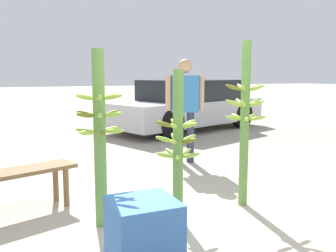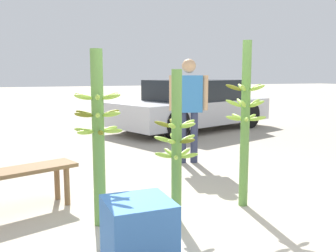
% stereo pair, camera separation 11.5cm
% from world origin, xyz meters
% --- Properties ---
extents(ground_plane, '(80.00, 80.00, 0.00)m').
position_xyz_m(ground_plane, '(0.00, 0.00, 0.00)').
color(ground_plane, '#A89E8C').
extents(banana_stalk_left, '(0.45, 0.46, 1.60)m').
position_xyz_m(banana_stalk_left, '(-0.76, 0.46, 0.85)').
color(banana_stalk_left, '#5B8C3D').
rests_on(banana_stalk_left, ground_plane).
extents(banana_stalk_center, '(0.43, 0.41, 1.43)m').
position_xyz_m(banana_stalk_center, '(-0.08, 0.26, 0.73)').
color(banana_stalk_center, '#5B8C3D').
rests_on(banana_stalk_center, ground_plane).
extents(banana_stalk_right, '(0.43, 0.42, 1.72)m').
position_xyz_m(banana_stalk_right, '(0.75, 0.40, 0.91)').
color(banana_stalk_right, '#5B8C3D').
rests_on(banana_stalk_right, ground_plane).
extents(vendor_person, '(0.61, 0.30, 1.61)m').
position_xyz_m(vendor_person, '(1.03, 2.38, 0.96)').
color(vendor_person, '#2D334C').
rests_on(vendor_person, ground_plane).
extents(market_bench, '(1.38, 0.76, 0.45)m').
position_xyz_m(market_bench, '(-1.54, 1.04, 0.37)').
color(market_bench, brown).
rests_on(market_bench, ground_plane).
extents(parked_car, '(4.51, 3.07, 1.24)m').
position_xyz_m(parked_car, '(2.66, 5.56, 0.61)').
color(parked_car, '#B7B7BC').
rests_on(parked_car, ground_plane).
extents(produce_crate, '(0.48, 0.48, 0.48)m').
position_xyz_m(produce_crate, '(-0.64, -0.35, 0.24)').
color(produce_crate, '#386BB2').
rests_on(produce_crate, ground_plane).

